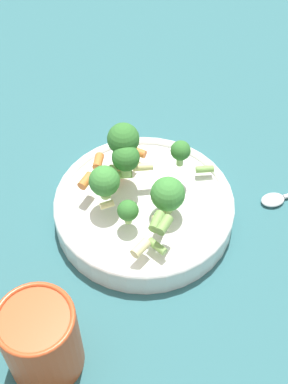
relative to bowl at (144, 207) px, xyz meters
The scene contains 4 objects.
ground_plane 0.02m from the bowl, ahead, with size 3.00×3.00×0.00m, color #2D6066.
bowl is the anchor object (origin of this frame).
pasta_salad 0.07m from the bowl, 82.78° to the right, with size 0.20×0.17×0.10m.
cup 0.25m from the bowl, ahead, with size 0.09×0.09×0.11m.
Camera 1 is at (0.40, 0.25, 0.62)m, focal length 50.00 mm.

